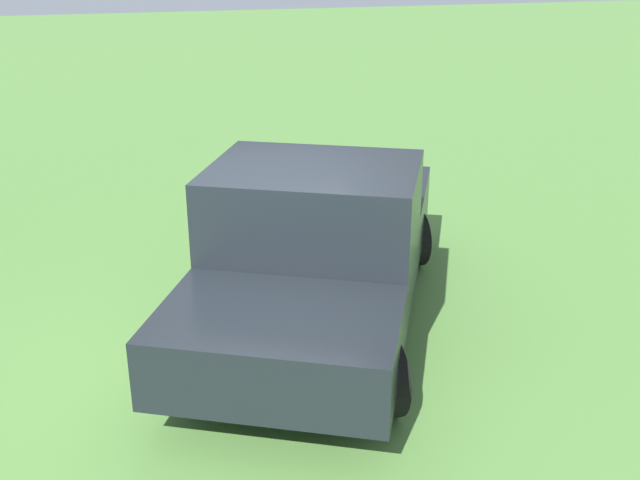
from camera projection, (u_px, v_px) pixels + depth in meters
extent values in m
plane|color=#54843D|center=(258.00, 361.00, 7.22)|extent=(80.00, 80.00, 0.00)
cylinder|color=black|center=(279.00, 228.00, 9.57)|extent=(0.73, 0.22, 0.73)
cylinder|color=black|center=(411.00, 237.00, 9.28)|extent=(0.73, 0.22, 0.73)
cylinder|color=black|center=(192.00, 356.00, 6.61)|extent=(0.73, 0.22, 0.73)
cylinder|color=black|center=(382.00, 376.00, 6.31)|extent=(0.73, 0.22, 0.73)
cube|color=black|center=(343.00, 210.00, 9.21)|extent=(2.72, 2.71, 0.64)
cube|color=black|center=(314.00, 234.00, 7.40)|extent=(2.37, 2.52, 1.40)
cube|color=slate|center=(314.00, 192.00, 7.24)|extent=(2.08, 2.27, 0.48)
cube|color=black|center=(292.00, 317.00, 6.62)|extent=(3.08, 2.90, 0.60)
cube|color=silver|center=(354.00, 205.00, 10.17)|extent=(1.00, 1.75, 0.16)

